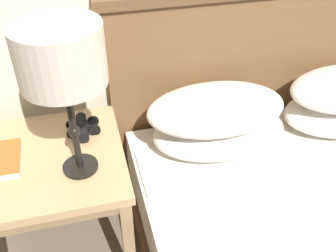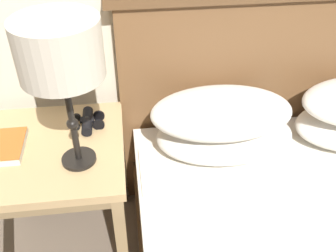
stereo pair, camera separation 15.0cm
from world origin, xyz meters
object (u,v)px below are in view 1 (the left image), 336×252
book_on_nightstand (3,160)px  binoculars_pair (83,127)px  nightstand (51,173)px  table_lamp (61,59)px

book_on_nightstand → binoculars_pair: size_ratio=1.27×
nightstand → book_on_nightstand: bearing=178.3°
nightstand → table_lamp: (0.12, -0.09, 0.53)m
nightstand → table_lamp: table_lamp is taller
nightstand → table_lamp: size_ratio=1.09×
table_lamp → nightstand: bearing=142.7°
nightstand → binoculars_pair: (0.15, 0.13, 0.10)m
table_lamp → binoculars_pair: table_lamp is taller
table_lamp → book_on_nightstand: bearing=160.9°
nightstand → table_lamp: bearing=-37.3°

